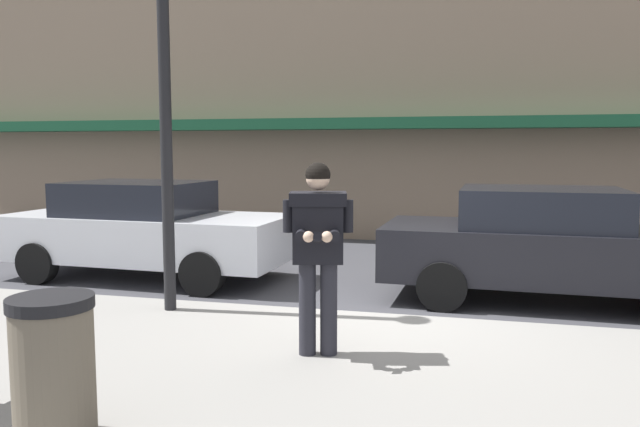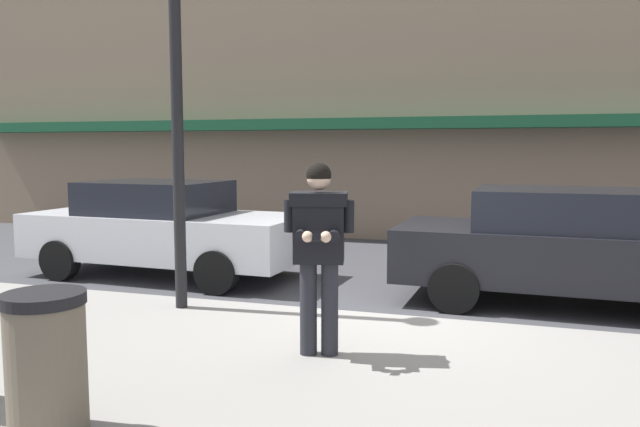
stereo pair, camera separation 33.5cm
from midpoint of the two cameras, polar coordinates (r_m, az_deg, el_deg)
ground_plane at (r=7.67m, az=8.14°, el=-9.75°), size 80.00×80.00×0.00m
curb_paint_line at (r=7.62m, az=15.75°, el=-9.98°), size 28.00×0.12×0.01m
parked_sedan_near at (r=10.34m, az=-13.18°, el=-1.27°), size 4.58×2.08×1.54m
parked_sedan_mid at (r=8.85m, az=22.77°, el=-2.80°), size 4.56×2.04×1.54m
man_texting_on_phone at (r=5.75m, az=1.57°, el=-2.23°), size 0.63×0.63×1.81m
street_lamp_post at (r=7.66m, az=-11.81°, el=13.89°), size 0.36×0.36×4.88m
trash_bin at (r=4.61m, az=-21.80°, el=-12.64°), size 0.55×0.55×0.98m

